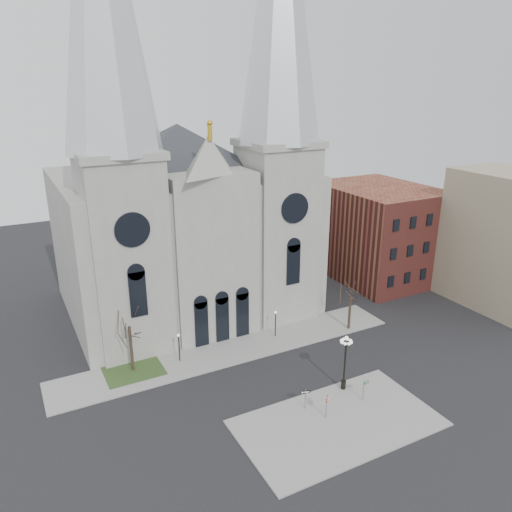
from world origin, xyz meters
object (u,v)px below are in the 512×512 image
stop_sign (327,401)px  globe_lamp (345,356)px  one_way_sign (306,395)px  street_name_sign (364,389)px

stop_sign → globe_lamp: size_ratio=0.41×
globe_lamp → one_way_sign: size_ratio=2.88×
street_name_sign → one_way_sign: bearing=158.3°
one_way_sign → street_name_sign: bearing=3.6°
globe_lamp → street_name_sign: globe_lamp is taller
stop_sign → street_name_sign: stop_sign is taller
stop_sign → one_way_sign: size_ratio=1.20×
one_way_sign → globe_lamp: bearing=28.3°
globe_lamp → one_way_sign: bearing=-170.1°
stop_sign → street_name_sign: (4.73, 0.51, -0.50)m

